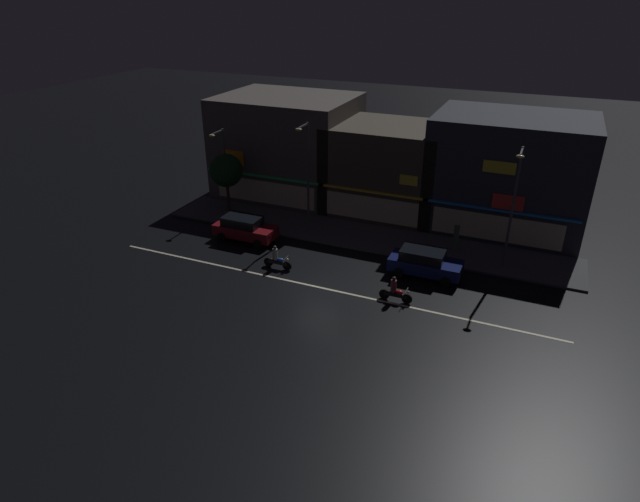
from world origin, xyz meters
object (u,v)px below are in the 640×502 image
pedestrian_on_sidewalk (456,237)px  motorcycle_following (277,259)px  streetlamp_mid (307,168)px  motorcycle_lead (395,291)px  parked_car_near_kerb (425,262)px  traffic_cone (393,259)px  streetlamp_east (514,200)px  parked_car_trailing (245,228)px  streetlamp_west (223,163)px

pedestrian_on_sidewalk → motorcycle_following: 11.78m
streetlamp_mid → motorcycle_lead: 11.90m
parked_car_near_kerb → traffic_cone: parked_car_near_kerb is taller
parked_car_near_kerb → streetlamp_east: bearing=31.8°
parked_car_near_kerb → motorcycle_following: 9.02m
parked_car_trailing → streetlamp_west: bearing=-45.3°
streetlamp_mid → traffic_cone: 8.87m
streetlamp_east → traffic_cone: bearing=-163.8°
parked_car_near_kerb → motorcycle_lead: parked_car_near_kerb is taller
streetlamp_west → motorcycle_lead: (15.77, -7.77, -3.24)m
streetlamp_east → pedestrian_on_sidewalk: size_ratio=3.83×
streetlamp_mid → motorcycle_lead: streetlamp_mid is taller
streetlamp_mid → streetlamp_east: (13.71, -0.96, 0.04)m
streetlamp_mid → traffic_cone: size_ratio=13.59×
streetlamp_east → motorcycle_lead: size_ratio=3.98×
streetlamp_mid → motorcycle_following: 7.50m
parked_car_near_kerb → parked_car_trailing: (-12.55, 0.13, 0.00)m
parked_car_near_kerb → parked_car_trailing: size_ratio=1.00×
streetlamp_east → traffic_cone: streetlamp_east is taller
pedestrian_on_sidewalk → motorcycle_lead: pedestrian_on_sidewalk is taller
streetlamp_east → pedestrian_on_sidewalk: bearing=158.3°
motorcycle_lead → traffic_cone: bearing=113.5°
pedestrian_on_sidewalk → motorcycle_following: (-9.72, -6.65, -0.43)m
parked_car_trailing → streetlamp_east: bearing=-171.4°
streetlamp_east → motorcycle_lead: streetlamp_east is taller
motorcycle_lead → motorcycle_following: size_ratio=1.00×
parked_car_near_kerb → traffic_cone: 2.38m
motorcycle_lead → motorcycle_following: (-7.80, 0.86, 0.00)m
parked_car_near_kerb → traffic_cone: (-2.17, 0.79, -0.59)m
parked_car_near_kerb → parked_car_trailing: bearing=179.4°
streetlamp_mid → pedestrian_on_sidewalk: (10.54, 0.30, -3.46)m
parked_car_trailing → motorcycle_following: (3.95, -2.85, -0.24)m
pedestrian_on_sidewalk → parked_car_near_kerb: bearing=134.9°
streetlamp_mid → motorcycle_following: bearing=-82.6°
parked_car_trailing → traffic_cone: 10.41m
pedestrian_on_sidewalk → traffic_cone: (-3.29, -3.14, -0.79)m
streetlamp_east → parked_car_trailing: bearing=-171.4°
pedestrian_on_sidewalk → parked_car_near_kerb: (-1.12, -3.93, -0.19)m
streetlamp_west → streetlamp_east: 20.92m
parked_car_near_kerb → traffic_cone: size_ratio=7.82×
streetlamp_west → motorcycle_following: (7.97, -6.91, -3.24)m
parked_car_trailing → traffic_cone: (10.38, 0.66, -0.59)m
streetlamp_west → pedestrian_on_sidewalk: 17.91m
traffic_cone → streetlamp_east: bearing=16.2°
streetlamp_east → parked_car_trailing: size_ratio=1.76×
traffic_cone → streetlamp_west: bearing=166.7°
parked_car_trailing → motorcycle_lead: 12.33m
traffic_cone → pedestrian_on_sidewalk: bearing=43.6°
motorcycle_following → parked_car_near_kerb: bearing=17.0°
streetlamp_west → motorcycle_following: 11.03m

